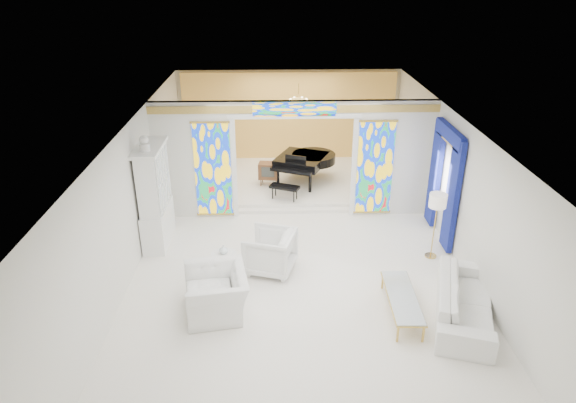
{
  "coord_description": "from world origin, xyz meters",
  "views": [
    {
      "loc": [
        -0.52,
        -10.09,
        5.93
      ],
      "look_at": [
        -0.21,
        0.2,
        1.18
      ],
      "focal_mm": 32.0,
      "sensor_mm": 36.0,
      "label": 1
    }
  ],
  "objects_px": {
    "sofa": "(465,301)",
    "coffee_table": "(402,297)",
    "armchair_right": "(270,251)",
    "grand_piano": "(306,160)",
    "tv_console": "(269,171)",
    "china_cabinet": "(155,197)",
    "armchair_left": "(216,292)"
  },
  "relations": [
    {
      "from": "coffee_table",
      "to": "grand_piano",
      "type": "height_order",
      "value": "grand_piano"
    },
    {
      "from": "armchair_left",
      "to": "grand_piano",
      "type": "relative_size",
      "value": 0.51
    },
    {
      "from": "armchair_right",
      "to": "grand_piano",
      "type": "bearing_deg",
      "value": -176.59
    },
    {
      "from": "coffee_table",
      "to": "armchair_right",
      "type": "bearing_deg",
      "value": 147.1
    },
    {
      "from": "armchair_right",
      "to": "sofa",
      "type": "bearing_deg",
      "value": 80.53
    },
    {
      "from": "armchair_left",
      "to": "coffee_table",
      "type": "distance_m",
      "value": 3.44
    },
    {
      "from": "sofa",
      "to": "china_cabinet",
      "type": "bearing_deg",
      "value": 81.62
    },
    {
      "from": "sofa",
      "to": "tv_console",
      "type": "relative_size",
      "value": 3.76
    },
    {
      "from": "coffee_table",
      "to": "tv_console",
      "type": "xyz_separation_m",
      "value": [
        -2.48,
        5.87,
        0.25
      ]
    },
    {
      "from": "coffee_table",
      "to": "grand_piano",
      "type": "xyz_separation_m",
      "value": [
        -1.4,
        6.08,
        0.48
      ]
    },
    {
      "from": "china_cabinet",
      "to": "armchair_left",
      "type": "bearing_deg",
      "value": -59.41
    },
    {
      "from": "coffee_table",
      "to": "tv_console",
      "type": "bearing_deg",
      "value": 112.95
    },
    {
      "from": "armchair_left",
      "to": "tv_console",
      "type": "relative_size",
      "value": 1.95
    },
    {
      "from": "sofa",
      "to": "coffee_table",
      "type": "xyz_separation_m",
      "value": [
        -1.12,
        0.15,
        -0.01
      ]
    },
    {
      "from": "grand_piano",
      "to": "tv_console",
      "type": "bearing_deg",
      "value": -145.62
    },
    {
      "from": "china_cabinet",
      "to": "armchair_right",
      "type": "xyz_separation_m",
      "value": [
        2.6,
        -1.31,
        -0.72
      ]
    },
    {
      "from": "armchair_right",
      "to": "sofa",
      "type": "xyz_separation_m",
      "value": [
        3.57,
        -1.74,
        -0.09
      ]
    },
    {
      "from": "china_cabinet",
      "to": "tv_console",
      "type": "bearing_deg",
      "value": 49.26
    },
    {
      "from": "armchair_right",
      "to": "tv_console",
      "type": "height_order",
      "value": "armchair_right"
    },
    {
      "from": "china_cabinet",
      "to": "sofa",
      "type": "distance_m",
      "value": 6.93
    },
    {
      "from": "armchair_left",
      "to": "grand_piano",
      "type": "xyz_separation_m",
      "value": [
        2.04,
        5.91,
        0.42
      ]
    },
    {
      "from": "coffee_table",
      "to": "sofa",
      "type": "bearing_deg",
      "value": -7.86
    },
    {
      "from": "armchair_right",
      "to": "coffee_table",
      "type": "height_order",
      "value": "armchair_right"
    },
    {
      "from": "armchair_left",
      "to": "armchair_right",
      "type": "xyz_separation_m",
      "value": [
        0.99,
        1.41,
        0.04
      ]
    },
    {
      "from": "armchair_right",
      "to": "coffee_table",
      "type": "xyz_separation_m",
      "value": [
        2.45,
        -1.58,
        -0.1
      ]
    },
    {
      "from": "grand_piano",
      "to": "tv_console",
      "type": "xyz_separation_m",
      "value": [
        -1.08,
        -0.21,
        -0.23
      ]
    },
    {
      "from": "armchair_right",
      "to": "grand_piano",
      "type": "distance_m",
      "value": 4.63
    },
    {
      "from": "grand_piano",
      "to": "sofa",
      "type": "bearing_deg",
      "value": -44.76
    },
    {
      "from": "armchair_left",
      "to": "sofa",
      "type": "height_order",
      "value": "armchair_left"
    },
    {
      "from": "sofa",
      "to": "grand_piano",
      "type": "bearing_deg",
      "value": 39.94
    },
    {
      "from": "armchair_right",
      "to": "sofa",
      "type": "height_order",
      "value": "armchair_right"
    },
    {
      "from": "grand_piano",
      "to": "armchair_right",
      "type": "bearing_deg",
      "value": -79.87
    }
  ]
}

